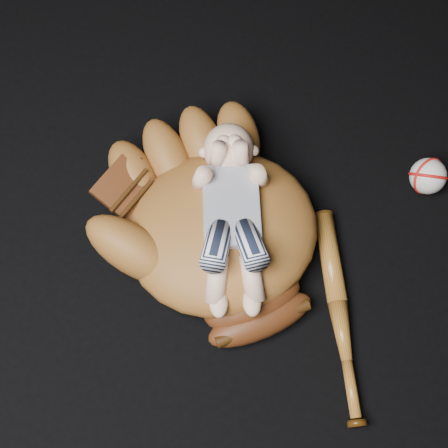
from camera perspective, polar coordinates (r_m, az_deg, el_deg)
The scene contains 4 objects.
baseball_glove at distance 1.19m, azimuth -0.18°, elevation -0.25°, with size 0.46×0.53×0.17m, color brown, non-canonical shape.
newborn_baby at distance 1.14m, azimuth 0.75°, elevation 0.38°, with size 0.17×0.37×0.15m, color beige, non-canonical shape.
baseball_bat at distance 1.22m, azimuth 10.50°, elevation -8.14°, with size 0.04×0.42×0.04m, color brown, non-canonical shape.
baseball at distance 1.36m, azimuth 18.16°, elevation 4.19°, with size 0.08×0.08×0.08m, color silver.
Camera 1 is at (-0.10, -0.47, 1.17)m, focal length 50.00 mm.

